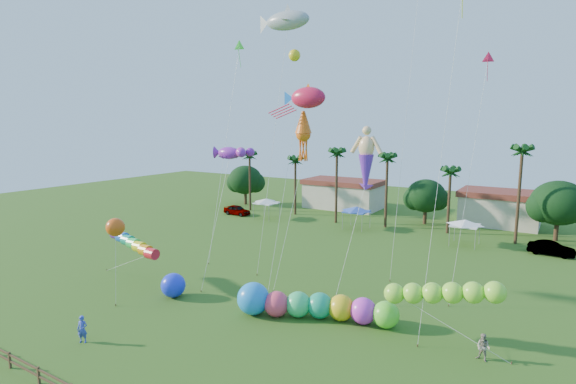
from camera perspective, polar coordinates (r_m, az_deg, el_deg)
The scene contains 20 objects.
ground at distance 28.72m, azimuth -11.36°, elevation -20.75°, with size 160.00×160.00×0.00m, color #285116.
tree_line at distance 64.26m, azimuth 19.09°, elevation -0.54°, with size 69.46×8.91×11.00m.
buildings_row at distance 72.03m, azimuth 14.92°, elevation -1.24°, with size 35.00×7.00×4.00m.
tent_row at distance 60.23m, azimuth 8.45°, elevation -2.22°, with size 31.00×4.00×0.60m.
car_a at distance 70.18m, azimuth -6.49°, elevation -2.29°, with size 1.80×4.46×1.52m, color #4C4C54.
car_b at distance 56.28m, azimuth 30.44°, elevation -6.20°, with size 1.58×4.53×1.49m, color #4C4C54.
spectator_a at distance 33.08m, azimuth -24.66°, elevation -15.56°, with size 0.65×0.43×1.79m, color #3748C2.
spectator_b at distance 30.58m, azimuth 23.55°, elevation -17.65°, with size 0.81×0.63×1.67m, color gray.
caterpillar_inflatable at distance 33.55m, azimuth 2.78°, elevation -14.18°, with size 11.61×5.52×2.41m.
blue_ball at distance 38.51m, azimuth -14.37°, elevation -11.40°, with size 1.99×1.99×1.99m, color #1C31FF.
rainbow_tube at distance 40.74m, azimuth -18.53°, elevation -7.08°, with size 9.86×2.63×3.77m.
green_worm at distance 31.05m, azimuth 13.34°, elevation -12.42°, with size 10.78×3.79×3.78m.
orange_ball_kite at distance 37.25m, azimuth -21.07°, elevation -4.20°, with size 1.46×1.46×6.83m.
merman_kite at distance 36.21m, azimuth 9.87°, elevation 3.68°, with size 2.37×4.41×13.41m.
fish_kite at distance 38.98m, azimuth 2.56°, elevation 11.87°, with size 4.93×6.88×17.22m.
shark_kite at distance 45.40m, azimuth -0.06°, elevation 20.93°, with size 6.60×7.05×24.79m.
squid_kite at distance 40.26m, azimuth 1.96°, elevation 7.34°, with size 2.00×5.97×15.23m.
lobster_kite at distance 38.96m, azimuth -7.50°, elevation 4.93°, with size 4.33×4.94×12.29m.
delta_kite_red at distance 38.70m, azimuth 23.97°, elevation 14.49°, with size 1.74×3.73×19.48m.
delta_kite_green at distance 47.93m, azimuth -6.28°, elevation 17.48°, with size 1.45×4.97×22.43m.
Camera 1 is at (17.45, -17.98, 14.03)m, focal length 28.00 mm.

